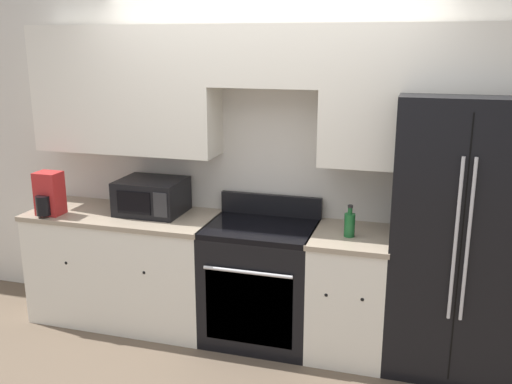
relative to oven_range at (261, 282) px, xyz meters
name	(u,v)px	position (x,y,z in m)	size (l,w,h in m)	color
ground_plane	(244,357)	(-0.04, -0.31, -0.45)	(12.00, 12.00, 0.00)	brown
wall_back	(266,130)	(-0.04, 0.26, 1.09)	(8.00, 0.39, 2.60)	beige
lower_cabinets_left	(126,266)	(-1.12, 0.00, 0.00)	(1.47, 0.64, 0.89)	silver
lower_cabinets_right	(350,293)	(0.66, 0.00, 0.00)	(0.55, 0.64, 0.89)	silver
oven_range	(261,282)	(0.00, 0.00, 0.00)	(0.79, 0.65, 1.05)	black
refrigerator	(458,235)	(1.34, 0.05, 0.48)	(0.85, 0.75, 1.86)	black
microwave	(152,196)	(-0.90, 0.08, 0.57)	(0.49, 0.42, 0.26)	black
bottle	(350,224)	(0.64, -0.05, 0.53)	(0.07, 0.07, 0.22)	#195928
electric_kettle	(49,195)	(-1.63, -0.19, 0.59)	(0.19, 0.22, 0.33)	#B22323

